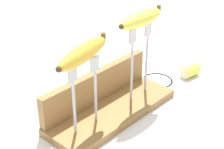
{
  "coord_description": "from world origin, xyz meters",
  "views": [
    {
      "loc": [
        -0.59,
        -0.54,
        0.56
      ],
      "look_at": [
        0.0,
        0.0,
        0.12
      ],
      "focal_mm": 58.51,
      "sensor_mm": 36.0,
      "label": 1
    }
  ],
  "objects_px": {
    "banana_raised_left": "(83,53)",
    "fork_fallen_near": "(78,98)",
    "fork_stand_left": "(85,89)",
    "fork_stand_right": "(140,55)",
    "banana_raised_right": "(141,19)",
    "wire_coil": "(157,80)",
    "banana_chunk_far": "(190,71)"
  },
  "relations": [
    {
      "from": "fork_stand_left",
      "to": "fork_fallen_near",
      "type": "relative_size",
      "value": 1.24
    },
    {
      "from": "banana_raised_left",
      "to": "wire_coil",
      "type": "height_order",
      "value": "banana_raised_left"
    },
    {
      "from": "fork_fallen_near",
      "to": "banana_chunk_far",
      "type": "xyz_separation_m",
      "value": [
        0.33,
        -0.16,
        0.02
      ]
    },
    {
      "from": "fork_stand_left",
      "to": "banana_raised_right",
      "type": "distance_m",
      "value": 0.23
    },
    {
      "from": "banana_raised_left",
      "to": "fork_fallen_near",
      "type": "height_order",
      "value": "banana_raised_left"
    },
    {
      "from": "fork_stand_right",
      "to": "banana_raised_right",
      "type": "height_order",
      "value": "banana_raised_right"
    },
    {
      "from": "fork_stand_left",
      "to": "banana_raised_right",
      "type": "bearing_deg",
      "value": -0.0
    },
    {
      "from": "fork_stand_right",
      "to": "fork_fallen_near",
      "type": "relative_size",
      "value": 1.43
    },
    {
      "from": "banana_raised_left",
      "to": "fork_fallen_near",
      "type": "bearing_deg",
      "value": 55.13
    },
    {
      "from": "banana_raised_left",
      "to": "fork_fallen_near",
      "type": "xyz_separation_m",
      "value": [
        0.09,
        0.13,
        -0.21
      ]
    },
    {
      "from": "wire_coil",
      "to": "banana_raised_right",
      "type": "bearing_deg",
      "value": -168.2
    },
    {
      "from": "fork_stand_left",
      "to": "fork_fallen_near",
      "type": "distance_m",
      "value": 0.2
    },
    {
      "from": "fork_stand_right",
      "to": "banana_raised_left",
      "type": "distance_m",
      "value": 0.21
    },
    {
      "from": "fork_stand_right",
      "to": "wire_coil",
      "type": "relative_size",
      "value": 2.1
    },
    {
      "from": "banana_raised_right",
      "to": "banana_raised_left",
      "type": "bearing_deg",
      "value": -180.0
    },
    {
      "from": "fork_stand_right",
      "to": "fork_fallen_near",
      "type": "xyz_separation_m",
      "value": [
        -0.11,
        0.13,
        -0.14
      ]
    },
    {
      "from": "fork_stand_left",
      "to": "fork_stand_right",
      "type": "distance_m",
      "value": 0.2
    },
    {
      "from": "banana_raised_left",
      "to": "banana_chunk_far",
      "type": "height_order",
      "value": "banana_raised_left"
    },
    {
      "from": "banana_chunk_far",
      "to": "banana_raised_left",
      "type": "bearing_deg",
      "value": 175.85
    },
    {
      "from": "fork_stand_right",
      "to": "wire_coil",
      "type": "xyz_separation_m",
      "value": [
        0.13,
        0.03,
        -0.14
      ]
    },
    {
      "from": "banana_raised_left",
      "to": "wire_coil",
      "type": "xyz_separation_m",
      "value": [
        0.33,
        0.03,
        -0.21
      ]
    },
    {
      "from": "fork_stand_right",
      "to": "fork_stand_left",
      "type": "bearing_deg",
      "value": 180.0
    },
    {
      "from": "fork_fallen_near",
      "to": "banana_chunk_far",
      "type": "distance_m",
      "value": 0.37
    },
    {
      "from": "wire_coil",
      "to": "fork_fallen_near",
      "type": "bearing_deg",
      "value": 156.97
    },
    {
      "from": "banana_raised_right",
      "to": "wire_coil",
      "type": "distance_m",
      "value": 0.27
    },
    {
      "from": "fork_stand_left",
      "to": "banana_raised_left",
      "type": "relative_size",
      "value": 0.94
    },
    {
      "from": "fork_fallen_near",
      "to": "fork_stand_left",
      "type": "bearing_deg",
      "value": -124.85
    },
    {
      "from": "banana_raised_left",
      "to": "banana_chunk_far",
      "type": "distance_m",
      "value": 0.47
    },
    {
      "from": "banana_chunk_far",
      "to": "fork_stand_left",
      "type": "bearing_deg",
      "value": 175.85
    },
    {
      "from": "banana_raised_left",
      "to": "fork_fallen_near",
      "type": "distance_m",
      "value": 0.26
    },
    {
      "from": "banana_raised_right",
      "to": "banana_chunk_far",
      "type": "bearing_deg",
      "value": -7.91
    },
    {
      "from": "fork_fallen_near",
      "to": "wire_coil",
      "type": "bearing_deg",
      "value": -23.03
    }
  ]
}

